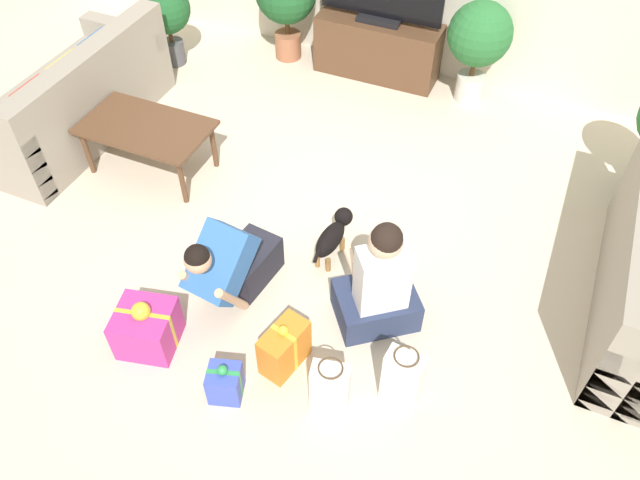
{
  "coord_description": "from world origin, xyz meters",
  "views": [
    {
      "loc": [
        1.37,
        -2.9,
        3.46
      ],
      "look_at": [
        0.26,
        -0.34,
        0.45
      ],
      "focal_mm": 35.0,
      "sensor_mm": 36.0,
      "label": 1
    }
  ],
  "objects_px": {
    "person_kneeling": "(232,264)",
    "dog": "(333,234)",
    "potted_plant_corner_left": "(166,13)",
    "gift_bag_a": "(330,389)",
    "gift_bag_b": "(403,378)",
    "gift_box_a": "(147,328)",
    "tv_console": "(378,48)",
    "gift_box_b": "(225,383)",
    "potted_plant_back_right": "(479,38)",
    "person_sitting": "(379,287)",
    "sofa_left": "(75,101)",
    "gift_box_c": "(284,348)",
    "coffee_table": "(146,130)"
  },
  "relations": [
    {
      "from": "dog",
      "to": "gift_bag_a",
      "type": "bearing_deg",
      "value": 116.09
    },
    {
      "from": "coffee_table",
      "to": "person_sitting",
      "type": "bearing_deg",
      "value": -17.77
    },
    {
      "from": "potted_plant_corner_left",
      "to": "gift_bag_a",
      "type": "bearing_deg",
      "value": -44.78
    },
    {
      "from": "gift_bag_a",
      "to": "person_kneeling",
      "type": "bearing_deg",
      "value": 149.9
    },
    {
      "from": "dog",
      "to": "gift_bag_a",
      "type": "height_order",
      "value": "gift_bag_a"
    },
    {
      "from": "gift_box_c",
      "to": "person_sitting",
      "type": "bearing_deg",
      "value": 53.24
    },
    {
      "from": "sofa_left",
      "to": "gift_bag_a",
      "type": "bearing_deg",
      "value": 62.09
    },
    {
      "from": "person_sitting",
      "to": "gift_box_c",
      "type": "distance_m",
      "value": 0.71
    },
    {
      "from": "tv_console",
      "to": "gift_box_b",
      "type": "xyz_separation_m",
      "value": [
        0.39,
        -3.73,
        -0.16
      ]
    },
    {
      "from": "tv_console",
      "to": "gift_box_a",
      "type": "height_order",
      "value": "tv_console"
    },
    {
      "from": "dog",
      "to": "gift_bag_b",
      "type": "xyz_separation_m",
      "value": [
        0.83,
        -0.93,
        0.02
      ]
    },
    {
      "from": "tv_console",
      "to": "person_kneeling",
      "type": "bearing_deg",
      "value": -88.82
    },
    {
      "from": "coffee_table",
      "to": "gift_bag_a",
      "type": "relative_size",
      "value": 2.27
    },
    {
      "from": "gift_bag_b",
      "to": "potted_plant_back_right",
      "type": "bearing_deg",
      "value": 97.25
    },
    {
      "from": "coffee_table",
      "to": "gift_box_a",
      "type": "relative_size",
      "value": 2.41
    },
    {
      "from": "gift_box_b",
      "to": "gift_bag_a",
      "type": "bearing_deg",
      "value": 14.88
    },
    {
      "from": "coffee_table",
      "to": "dog",
      "type": "height_order",
      "value": "coffee_table"
    },
    {
      "from": "gift_bag_b",
      "to": "gift_box_a",
      "type": "bearing_deg",
      "value": -170.58
    },
    {
      "from": "coffee_table",
      "to": "gift_box_c",
      "type": "relative_size",
      "value": 2.67
    },
    {
      "from": "gift_box_b",
      "to": "gift_box_c",
      "type": "height_order",
      "value": "gift_box_c"
    },
    {
      "from": "sofa_left",
      "to": "gift_box_c",
      "type": "height_order",
      "value": "sofa_left"
    },
    {
      "from": "potted_plant_corner_left",
      "to": "potted_plant_back_right",
      "type": "relative_size",
      "value": 0.86
    },
    {
      "from": "dog",
      "to": "gift_bag_a",
      "type": "relative_size",
      "value": 1.2
    },
    {
      "from": "sofa_left",
      "to": "gift_box_a",
      "type": "height_order",
      "value": "sofa_left"
    },
    {
      "from": "person_kneeling",
      "to": "potted_plant_back_right",
      "type": "bearing_deg",
      "value": 80.44
    },
    {
      "from": "sofa_left",
      "to": "coffee_table",
      "type": "xyz_separation_m",
      "value": [
        0.9,
        -0.2,
        0.1
      ]
    },
    {
      "from": "coffee_table",
      "to": "gift_box_b",
      "type": "relative_size",
      "value": 3.41
    },
    {
      "from": "person_sitting",
      "to": "gift_box_a",
      "type": "bearing_deg",
      "value": -6.74
    },
    {
      "from": "potted_plant_corner_left",
      "to": "gift_box_a",
      "type": "height_order",
      "value": "potted_plant_corner_left"
    },
    {
      "from": "tv_console",
      "to": "gift_bag_b",
      "type": "height_order",
      "value": "tv_console"
    },
    {
      "from": "potted_plant_back_right",
      "to": "person_sitting",
      "type": "relative_size",
      "value": 1.03
    },
    {
      "from": "gift_bag_a",
      "to": "gift_bag_b",
      "type": "relative_size",
      "value": 0.98
    },
    {
      "from": "person_kneeling",
      "to": "gift_box_c",
      "type": "height_order",
      "value": "person_kneeling"
    },
    {
      "from": "sofa_left",
      "to": "tv_console",
      "type": "xyz_separation_m",
      "value": [
        2.11,
        1.92,
        -0.02
      ]
    },
    {
      "from": "potted_plant_back_right",
      "to": "potted_plant_corner_left",
      "type": "bearing_deg",
      "value": -168.95
    },
    {
      "from": "person_kneeling",
      "to": "dog",
      "type": "height_order",
      "value": "person_kneeling"
    },
    {
      "from": "person_sitting",
      "to": "gift_box_a",
      "type": "relative_size",
      "value": 2.17
    },
    {
      "from": "gift_box_c",
      "to": "gift_bag_a",
      "type": "distance_m",
      "value": 0.43
    },
    {
      "from": "gift_box_a",
      "to": "gift_box_b",
      "type": "height_order",
      "value": "gift_box_a"
    },
    {
      "from": "potted_plant_corner_left",
      "to": "gift_bag_a",
      "type": "height_order",
      "value": "potted_plant_corner_left"
    },
    {
      "from": "dog",
      "to": "gift_box_a",
      "type": "xyz_separation_m",
      "value": [
        -0.79,
        -1.2,
        -0.04
      ]
    },
    {
      "from": "potted_plant_back_right",
      "to": "gift_bag_b",
      "type": "bearing_deg",
      "value": -82.75
    },
    {
      "from": "sofa_left",
      "to": "gift_bag_a",
      "type": "xyz_separation_m",
      "value": [
        3.12,
        -1.65,
        -0.08
      ]
    },
    {
      "from": "tv_console",
      "to": "potted_plant_corner_left",
      "type": "bearing_deg",
      "value": -162.52
    },
    {
      "from": "gift_box_b",
      "to": "gift_box_c",
      "type": "xyz_separation_m",
      "value": [
        0.23,
        0.34,
        0.04
      ]
    },
    {
      "from": "potted_plant_corner_left",
      "to": "potted_plant_back_right",
      "type": "bearing_deg",
      "value": 11.05
    },
    {
      "from": "dog",
      "to": "gift_box_c",
      "type": "xyz_separation_m",
      "value": [
        0.08,
        -0.99,
        -0.04
      ]
    },
    {
      "from": "potted_plant_back_right",
      "to": "tv_console",
      "type": "bearing_deg",
      "value": 176.99
    },
    {
      "from": "tv_console",
      "to": "dog",
      "type": "height_order",
      "value": "tv_console"
    },
    {
      "from": "tv_console",
      "to": "gift_box_c",
      "type": "height_order",
      "value": "tv_console"
    }
  ]
}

